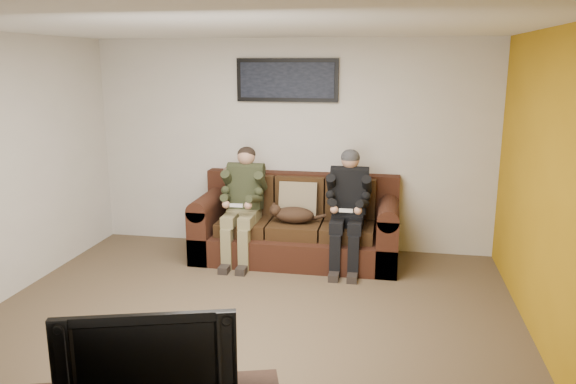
% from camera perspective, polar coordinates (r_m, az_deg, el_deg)
% --- Properties ---
extents(floor, '(5.00, 5.00, 0.00)m').
position_cam_1_polar(floor, '(5.28, -4.12, -12.98)').
color(floor, brown).
rests_on(floor, ground).
extents(ceiling, '(5.00, 5.00, 0.00)m').
position_cam_1_polar(ceiling, '(4.75, -4.65, 16.44)').
color(ceiling, silver).
rests_on(ceiling, ground).
extents(wall_back, '(5.00, 0.00, 5.00)m').
position_cam_1_polar(wall_back, '(7.02, 0.34, 4.76)').
color(wall_back, beige).
rests_on(wall_back, ground).
extents(wall_front, '(5.00, 0.00, 5.00)m').
position_cam_1_polar(wall_front, '(2.83, -16.21, -8.61)').
color(wall_front, beige).
rests_on(wall_front, ground).
extents(wall_right, '(0.00, 4.50, 4.50)m').
position_cam_1_polar(wall_right, '(4.87, 25.41, -0.29)').
color(wall_right, beige).
rests_on(wall_right, ground).
extents(accent_wall_right, '(0.00, 4.50, 4.50)m').
position_cam_1_polar(accent_wall_right, '(4.86, 25.30, -0.29)').
color(accent_wall_right, '#B88412').
rests_on(accent_wall_right, ground).
extents(sofa, '(2.39, 1.03, 0.98)m').
position_cam_1_polar(sofa, '(6.80, 0.98, -3.57)').
color(sofa, '#371A10').
rests_on(sofa, ground).
extents(throw_pillow, '(0.46, 0.22, 0.45)m').
position_cam_1_polar(throw_pillow, '(6.75, 1.05, -0.81)').
color(throw_pillow, '#877659').
rests_on(throw_pillow, sofa).
extents(throw_blanket, '(0.49, 0.24, 0.09)m').
position_cam_1_polar(throw_blanket, '(7.09, -4.40, 2.16)').
color(throw_blanket, tan).
rests_on(throw_blanket, sofa).
extents(person_left, '(0.51, 0.87, 1.33)m').
position_cam_1_polar(person_left, '(6.63, -4.57, -0.54)').
color(person_left, olive).
rests_on(person_left, sofa).
extents(person_right, '(0.51, 0.86, 1.34)m').
position_cam_1_polar(person_right, '(6.43, 6.13, -0.98)').
color(person_right, black).
rests_on(person_right, sofa).
extents(cat, '(0.66, 0.26, 0.24)m').
position_cam_1_polar(cat, '(6.55, 0.46, -2.30)').
color(cat, '#432B1A').
rests_on(cat, sofa).
extents(framed_poster, '(1.25, 0.05, 0.52)m').
position_cam_1_polar(framed_poster, '(6.92, -0.09, 11.29)').
color(framed_poster, black).
rests_on(framed_poster, wall_back).
extents(television, '(0.97, 0.41, 0.56)m').
position_cam_1_polar(television, '(3.33, -13.99, -15.66)').
color(television, black).
rests_on(television, tv_stand).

